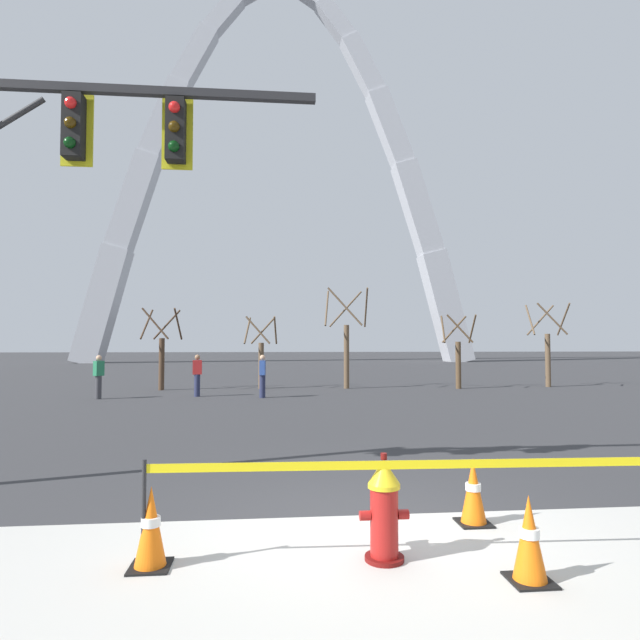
# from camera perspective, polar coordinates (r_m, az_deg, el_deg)

# --- Properties ---
(ground_plane) EXTENTS (240.00, 240.00, 0.00)m
(ground_plane) POSITION_cam_1_polar(r_m,az_deg,el_deg) (6.26, 4.65, -21.31)
(ground_plane) COLOR #333335
(fire_hydrant) EXTENTS (0.46, 0.48, 0.99)m
(fire_hydrant) POSITION_cam_1_polar(r_m,az_deg,el_deg) (5.22, 6.95, -19.77)
(fire_hydrant) COLOR #5E0F0D
(fire_hydrant) RESTS_ON ground
(caution_tape_barrier) EXTENTS (5.25, 0.21, 0.97)m
(caution_tape_barrier) POSITION_cam_1_polar(r_m,az_deg,el_deg) (5.20, 11.93, -17.50)
(caution_tape_barrier) COLOR #232326
(caution_tape_barrier) RESTS_ON ground
(traffic_cone_by_hydrant) EXTENTS (0.36, 0.36, 0.73)m
(traffic_cone_by_hydrant) POSITION_cam_1_polar(r_m,az_deg,el_deg) (5.11, 21.76, -21.25)
(traffic_cone_by_hydrant) COLOR black
(traffic_cone_by_hydrant) RESTS_ON ground
(traffic_cone_mid_sidewalk) EXTENTS (0.36, 0.36, 0.73)m
(traffic_cone_mid_sidewalk) POSITION_cam_1_polar(r_m,az_deg,el_deg) (6.38, 16.30, -17.48)
(traffic_cone_mid_sidewalk) COLOR black
(traffic_cone_mid_sidewalk) RESTS_ON ground
(traffic_cone_curb_edge) EXTENTS (0.36, 0.36, 0.73)m
(traffic_cone_curb_edge) POSITION_cam_1_polar(r_m,az_deg,el_deg) (5.28, -17.89, -20.68)
(traffic_cone_curb_edge) COLOR black
(traffic_cone_curb_edge) RESTS_ON ground
(monument_arch) EXTENTS (42.91, 2.75, 43.29)m
(monument_arch) POSITION_cam_1_polar(r_m,az_deg,el_deg) (59.40, -4.42, 13.80)
(monument_arch) COLOR #B2B5BC
(monument_arch) RESTS_ON ground
(tree_far_left) EXTENTS (1.64, 1.65, 3.53)m
(tree_far_left) POSITION_cam_1_polar(r_m,az_deg,el_deg) (23.83, -16.81, -3.53)
(tree_far_left) COLOR #473323
(tree_far_left) RESTS_ON ground
(tree_left_mid) EXTENTS (1.50, 1.51, 3.22)m
(tree_left_mid) POSITION_cam_1_polar(r_m,az_deg,el_deg) (23.74, -6.42, -3.96)
(tree_left_mid) COLOR brown
(tree_left_mid) RESTS_ON ground
(tree_center_left) EXTENTS (2.06, 2.07, 4.47)m
(tree_center_left) POSITION_cam_1_polar(r_m,az_deg,el_deg) (23.65, 2.88, -2.62)
(tree_center_left) COLOR brown
(tree_center_left) RESTS_ON ground
(tree_center_right) EXTENTS (1.54, 1.55, 3.30)m
(tree_center_right) POSITION_cam_1_polar(r_m,az_deg,el_deg) (24.37, 14.76, -3.78)
(tree_center_right) COLOR brown
(tree_center_right) RESTS_ON ground
(tree_right_mid) EXTENTS (1.79, 1.80, 3.88)m
(tree_right_mid) POSITION_cam_1_polar(r_m,az_deg,el_deg) (26.74, 23.46, -2.98)
(tree_right_mid) COLOR brown
(tree_right_mid) RESTS_ON ground
(pedestrian_walking_left) EXTENTS (0.36, 0.39, 1.59)m
(pedestrian_walking_left) POSITION_cam_1_polar(r_m,az_deg,el_deg) (20.79, -22.90, -5.66)
(pedestrian_walking_left) COLOR #38383D
(pedestrian_walking_left) RESTS_ON ground
(pedestrian_standing_center) EXTENTS (0.23, 0.36, 1.59)m
(pedestrian_standing_center) POSITION_cam_1_polar(r_m,az_deg,el_deg) (19.74, -6.26, -6.03)
(pedestrian_standing_center) COLOR #232847
(pedestrian_standing_center) RESTS_ON ground
(pedestrian_walking_right) EXTENTS (0.36, 0.23, 1.59)m
(pedestrian_walking_right) POSITION_cam_1_polar(r_m,az_deg,el_deg) (20.61, -13.18, -5.83)
(pedestrian_walking_right) COLOR #232847
(pedestrian_walking_right) RESTS_ON ground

